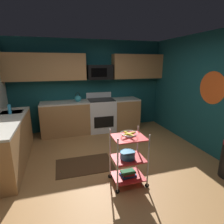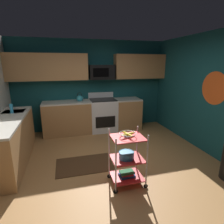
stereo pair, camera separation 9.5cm
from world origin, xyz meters
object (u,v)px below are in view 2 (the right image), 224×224
(fruit_bowl, at_px, (128,134))
(kettle, at_px, (80,98))
(microwave, at_px, (102,72))
(dish_soap_bottle, at_px, (11,109))
(oven_range, at_px, (103,115))
(book_stack, at_px, (127,174))
(mixing_bowl_large, at_px, (126,155))
(rolling_cart, at_px, (127,159))

(fruit_bowl, xyz_separation_m, kettle, (-0.50, 2.58, 0.12))
(microwave, relative_size, dish_soap_bottle, 3.50)
(microwave, bearing_deg, fruit_bowl, -93.34)
(oven_range, height_order, kettle, kettle)
(kettle, xyz_separation_m, dish_soap_bottle, (-1.52, -0.91, 0.02))
(microwave, distance_m, book_stack, 3.09)
(microwave, relative_size, book_stack, 2.69)
(mixing_bowl_large, bearing_deg, dish_soap_bottle, 140.33)
(microwave, distance_m, mixing_bowl_large, 2.94)
(mixing_bowl_large, height_order, book_stack, mixing_bowl_large)
(book_stack, bearing_deg, rolling_cart, -90.00)
(dish_soap_bottle, bearing_deg, fruit_bowl, -39.48)
(microwave, xyz_separation_m, book_stack, (-0.16, -2.68, -1.53))
(rolling_cart, relative_size, mixing_bowl_large, 3.63)
(oven_range, distance_m, book_stack, 2.60)
(oven_range, height_order, book_stack, oven_range)
(rolling_cart, bearing_deg, oven_range, 86.52)
(dish_soap_bottle, bearing_deg, mixing_bowl_large, -39.67)
(mixing_bowl_large, height_order, dish_soap_bottle, dish_soap_bottle)
(rolling_cart, bearing_deg, kettle, 101.01)
(mixing_bowl_large, bearing_deg, oven_range, 86.21)
(rolling_cart, relative_size, dish_soap_bottle, 4.57)
(microwave, height_order, fruit_bowl, microwave)
(kettle, bearing_deg, fruit_bowl, -78.99)
(oven_range, relative_size, dish_soap_bottle, 5.50)
(oven_range, xyz_separation_m, kettle, (-0.66, -0.00, 0.52))
(mixing_bowl_large, distance_m, kettle, 2.66)
(mixing_bowl_large, xyz_separation_m, kettle, (-0.49, 2.58, 0.48))
(book_stack, bearing_deg, microwave, 86.66)
(fruit_bowl, bearing_deg, book_stack, -75.96)
(oven_range, bearing_deg, fruit_bowl, -93.48)
(mixing_bowl_large, relative_size, book_stack, 0.97)
(mixing_bowl_large, bearing_deg, kettle, 100.71)
(microwave, height_order, mixing_bowl_large, microwave)
(oven_range, height_order, mixing_bowl_large, oven_range)
(microwave, height_order, book_stack, microwave)
(microwave, xyz_separation_m, rolling_cart, (-0.16, -2.68, -1.25))
(rolling_cart, xyz_separation_m, mixing_bowl_large, (-0.01, 0.00, 0.07))
(fruit_bowl, xyz_separation_m, mixing_bowl_large, (-0.01, -0.00, -0.36))
(oven_range, distance_m, dish_soap_bottle, 2.42)
(rolling_cart, bearing_deg, book_stack, 90.00)
(kettle, bearing_deg, dish_soap_bottle, -148.91)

